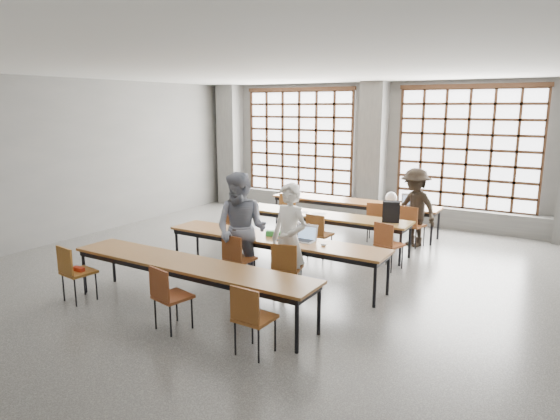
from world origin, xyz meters
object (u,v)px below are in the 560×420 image
Objects in this scene: laptop_back at (410,203)px; phone at (279,240)px; desk_row_a at (353,203)px; student_back at (415,208)px; chair_back_left at (289,207)px; red_pouch at (78,269)px; desk_row_c at (273,241)px; chair_mid_left at (235,219)px; mouse at (324,245)px; desk_row_d at (189,267)px; chair_near_left at (73,268)px; student_male at (289,240)px; desk_row_b at (315,216)px; chair_back_mid at (376,218)px; student_female at (241,230)px; plastic_bag at (391,198)px; chair_front_right at (286,264)px; backpack at (391,212)px; chair_near_right at (251,313)px; chair_mid_right at (387,241)px; green_box at (273,234)px; chair_near_mid at (168,292)px; chair_front_left at (237,255)px; chair_back_right at (411,222)px; chair_mid_centre at (318,231)px.

phone is at bearing -103.77° from laptop_back.
student_back reaches higher than desk_row_a.
red_pouch is (-0.46, -5.51, -0.04)m from chair_back_left.
desk_row_c is at bearing -64.09° from chair_back_left.
chair_mid_left is 3.81m from red_pouch.
student_back is 12.65× the size of phone.
desk_row_d is at bearing -125.16° from mouse.
chair_mid_left and chair_near_left have the same top height.
chair_near_left is 4.40× the size of red_pouch.
desk_row_a is 8.75× the size of laptop_back.
student_male reaches higher than mouse.
desk_row_b is at bearing 119.13° from student_male.
chair_back_mid is (0.95, 1.07, -0.13)m from desk_row_b.
chair_near_left is 2.60m from student_female.
plastic_bag is at bearing 66.16° from red_pouch.
chair_front_right is at bearing 51.79° from desk_row_d.
desk_row_a is at bearing 53.75° from chair_mid_left.
desk_row_c is 10.00× the size of backpack.
desk_row_c is 3.53m from chair_back_left.
laptop_back reaches higher than desk_row_c.
mouse is at bearing -52.02° from chair_back_left.
chair_mid_right is at bearing 85.76° from chair_near_right.
desk_row_c reaches higher than red_pouch.
chair_front_right reaches higher than green_box.
chair_mid_left is 3.08× the size of plastic_bag.
backpack is at bearing 72.69° from chair_near_mid.
chair_front_left reaches higher than desk_row_d.
backpack is 1.80m from plastic_bag.
desk_row_b is 2.04m from plastic_bag.
chair_back_left is 1.00× the size of chair_near_left.
chair_near_left is at bearing -145.68° from chair_front_right.
chair_back_mid is 1.00× the size of chair_back_right.
chair_back_right is at bearing 32.14° from desk_row_b.
desk_row_a is at bearing 112.70° from backpack.
desk_row_a is 2.26× the size of student_male.
chair_back_left is 4.37m from chair_front_right.
plastic_bag reaches higher than chair_back_mid.
chair_front_left is (-0.41, -2.09, 0.00)m from chair_mid_centre.
chair_back_mid and chair_mid_left have the same top height.
chair_mid_centre is (-0.55, -1.70, 0.00)m from chair_back_mid.
chair_near_left reaches higher than desk_row_c.
chair_mid_left is at bearing -158.36° from desk_row_b.
chair_mid_centre is at bearing -107.90° from chair_back_mid.
student_female reaches higher than chair_mid_left.
chair_mid_centre is (0.40, 3.26, -0.13)m from desk_row_d.
chair_front_right is 0.37m from student_male.
chair_front_right reaches higher than mouse.
student_back is 0.89m from plastic_bag.
chair_back_right reaches higher than desk_row_a.
chair_near_mid is (-0.22, -3.88, 0.00)m from chair_mid_centre.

